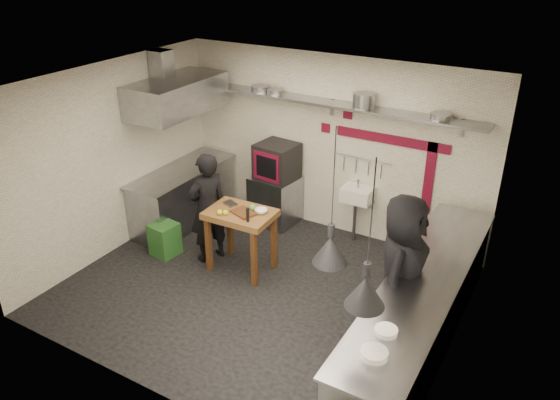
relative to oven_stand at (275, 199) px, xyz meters
The scene contains 47 objects.
floor 2.03m from the oven_stand, 65.26° to the right, with size 5.00×5.00×0.00m, color black.
ceiling 3.12m from the oven_stand, 65.26° to the right, with size 5.00×5.00×0.00m, color beige.
wall_back 1.33m from the oven_stand, 19.17° to the left, with size 5.00×0.04×2.80m, color white.
wall_front 4.12m from the oven_stand, 77.96° to the right, with size 5.00×0.04×2.80m, color white.
wall_left 2.66m from the oven_stand, 132.62° to the right, with size 0.04×4.20×2.80m, color white.
wall_right 3.92m from the oven_stand, 28.50° to the right, with size 0.04×4.20×2.80m, color white.
red_band_horiz 2.21m from the oven_stand, ahead, with size 1.70×0.02×0.14m, color maroon.
red_band_vert 2.53m from the oven_stand, ahead, with size 0.14×0.02×1.10m, color maroon.
red_tile_a 1.91m from the oven_stand, 13.98° to the left, with size 0.14×0.02×0.14m, color maroon.
red_tile_b 1.50m from the oven_stand, 20.19° to the left, with size 0.14×0.02×0.14m, color maroon.
back_shelf 1.91m from the oven_stand, ahead, with size 4.60×0.34×0.04m, color gray.
shelf_bracket_left 1.96m from the oven_stand, 166.30° to the left, with size 0.04×0.06×0.24m, color gray.
shelf_bracket_mid 1.84m from the oven_stand, 17.31° to the left, with size 0.04×0.06×0.24m, color gray.
shelf_bracket_right 3.19m from the oven_stand, ahead, with size 0.04×0.06×0.24m, color gray.
pan_far_left 1.82m from the oven_stand, 161.58° to the left, with size 0.29×0.29×0.09m, color gray.
pan_mid_left 1.78m from the oven_stand, 118.72° to the left, with size 0.25×0.25×0.07m, color gray.
stock_pot 2.30m from the oven_stand, ahead, with size 0.31×0.31×0.20m, color gray.
pan_right 3.05m from the oven_stand, ahead, with size 0.28×0.28×0.08m, color gray.
oven_stand is the anchor object (origin of this frame).
combi_oven 0.69m from the oven_stand, 19.35° to the right, with size 0.60×0.56×0.58m, color black.
oven_door 0.75m from the oven_stand, 87.02° to the right, with size 0.48×0.03×0.46m, color maroon.
oven_glass 0.76m from the oven_stand, 85.58° to the right, with size 0.38×0.02×0.34m, color black.
hand_sink 1.44m from the oven_stand, ahead, with size 0.46×0.34×0.22m, color white.
sink_tap 1.50m from the oven_stand, ahead, with size 0.03×0.03×0.14m, color gray.
sink_drain 1.39m from the oven_stand, ahead, with size 0.06×0.06×0.66m, color gray.
utensil_rail 1.68m from the oven_stand, 10.23° to the left, with size 0.02×0.02×0.90m, color gray.
counter_right 3.49m from the oven_stand, 31.24° to the right, with size 0.70×3.80×0.90m, color gray.
counter_right_top 3.53m from the oven_stand, 31.24° to the right, with size 0.76×3.90×0.03m, color gray.
plate_stack 4.43m from the oven_stand, 47.72° to the right, with size 0.25×0.25×0.07m, color white.
small_bowl_right 4.16m from the oven_stand, 44.57° to the right, with size 0.22×0.22×0.05m, color white.
counter_left 1.52m from the oven_stand, 149.99° to the right, with size 0.70×1.90×0.90m, color gray.
counter_left_top 1.60m from the oven_stand, 149.99° to the right, with size 0.76×2.00×0.03m, color gray.
extractor_hood 2.29m from the oven_stand, 149.02° to the right, with size 0.78×1.60×0.50m, color gray.
hood_duct 2.74m from the oven_stand, 153.37° to the right, with size 0.28×0.28×0.50m, color gray.
green_bin 1.95m from the oven_stand, 117.53° to the right, with size 0.36×0.36×0.50m, color #255B24.
prep_table 1.51m from the oven_stand, 77.88° to the right, with size 0.92×0.64×0.92m, color brown, non-canonical shape.
cutting_board 1.64m from the oven_stand, 75.53° to the right, with size 0.34×0.24×0.03m, color #512E16.
pepper_mill 1.86m from the oven_stand, 71.28° to the right, with size 0.04×0.04×0.20m, color black.
lemon_a 1.80m from the oven_stand, 85.51° to the right, with size 0.07×0.07×0.07m, color yellow.
lemon_b 1.77m from the oven_stand, 82.99° to the right, with size 0.07×0.07×0.07m, color yellow.
veg_ball 1.55m from the oven_stand, 71.80° to the right, with size 0.09×0.09×0.09m, color #5A9745.
steel_tray 1.48m from the oven_stand, 86.59° to the right, with size 0.19×0.13×0.03m, color gray.
bowl 1.59m from the oven_stand, 66.83° to the right, with size 0.18×0.18×0.06m, color white.
heat_lamp_near 3.84m from the oven_stand, 50.18° to the right, with size 0.36×0.36×1.44m, color black, non-canonical shape.
heat_lamp_far 4.57m from the oven_stand, 48.70° to the right, with size 0.36×0.36×1.40m, color black, non-canonical shape.
chef_left 1.55m from the oven_stand, 99.73° to the right, with size 0.60×0.40×1.65m, color black.
chef_right 3.27m from the oven_stand, 33.16° to the right, with size 0.90×0.59×1.84m, color black.
Camera 1 is at (3.29, -5.12, 4.35)m, focal length 35.00 mm.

